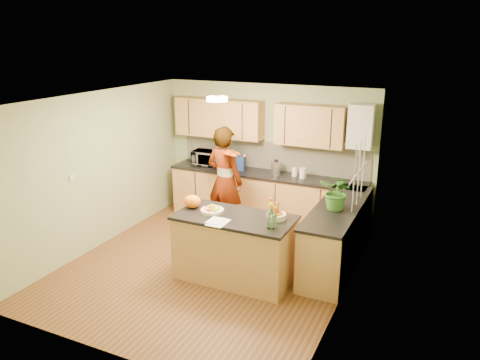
% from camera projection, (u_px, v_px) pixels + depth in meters
% --- Properties ---
extents(floor, '(4.50, 4.50, 0.00)m').
position_uv_depth(floor, '(210.00, 265.00, 7.04)').
color(floor, '#582F19').
rests_on(floor, ground).
extents(ceiling, '(4.00, 4.50, 0.02)m').
position_uv_depth(ceiling, '(207.00, 99.00, 6.30)').
color(ceiling, white).
rests_on(ceiling, wall_back).
extents(wall_back, '(4.00, 0.02, 2.50)m').
position_uv_depth(wall_back, '(267.00, 152.00, 8.62)').
color(wall_back, '#9BAC7B').
rests_on(wall_back, floor).
extents(wall_front, '(4.00, 0.02, 2.50)m').
position_uv_depth(wall_front, '(102.00, 249.00, 4.72)').
color(wall_front, '#9BAC7B').
rests_on(wall_front, floor).
extents(wall_left, '(0.02, 4.50, 2.50)m').
position_uv_depth(wall_left, '(99.00, 170.00, 7.48)').
color(wall_left, '#9BAC7B').
rests_on(wall_left, floor).
extents(wall_right, '(0.02, 4.50, 2.50)m').
position_uv_depth(wall_right, '(348.00, 208.00, 5.87)').
color(wall_right, '#9BAC7B').
rests_on(wall_right, floor).
extents(back_counter, '(3.64, 0.62, 0.94)m').
position_uv_depth(back_counter, '(265.00, 198.00, 8.55)').
color(back_counter, '#B68349').
rests_on(back_counter, floor).
extents(right_counter, '(0.62, 2.24, 0.94)m').
position_uv_depth(right_counter, '(337.00, 235.00, 6.95)').
color(right_counter, '#B68349').
rests_on(right_counter, floor).
extents(splashback, '(3.60, 0.02, 0.52)m').
position_uv_depth(splashback, '(272.00, 156.00, 8.58)').
color(splashback, beige).
rests_on(splashback, back_counter).
extents(upper_cabinets, '(3.20, 0.34, 0.70)m').
position_uv_depth(upper_cabinets, '(255.00, 121.00, 8.37)').
color(upper_cabinets, '#B68349').
rests_on(upper_cabinets, wall_back).
extents(boiler, '(0.40, 0.30, 0.86)m').
position_uv_depth(boiler, '(361.00, 126.00, 7.60)').
color(boiler, white).
rests_on(boiler, wall_back).
extents(window_right, '(0.01, 1.30, 1.05)m').
position_uv_depth(window_right, '(359.00, 172.00, 6.30)').
color(window_right, white).
rests_on(window_right, wall_right).
extents(light_switch, '(0.02, 0.09, 0.09)m').
position_uv_depth(light_switch, '(72.00, 177.00, 6.94)').
color(light_switch, white).
rests_on(light_switch, wall_left).
extents(ceiling_lamp, '(0.30, 0.30, 0.07)m').
position_uv_depth(ceiling_lamp, '(217.00, 99.00, 6.57)').
color(ceiling_lamp, '#FFEABF').
rests_on(ceiling_lamp, ceiling).
extents(peninsula_island, '(1.64, 0.84, 0.94)m').
position_uv_depth(peninsula_island, '(235.00, 247.00, 6.55)').
color(peninsula_island, '#B68349').
rests_on(peninsula_island, floor).
extents(fruit_dish, '(0.32, 0.32, 0.11)m').
position_uv_depth(fruit_dish, '(212.00, 209.00, 6.54)').
color(fruit_dish, '#F8F0C6').
rests_on(fruit_dish, peninsula_island).
extents(orange_bowl, '(0.26, 0.26, 0.15)m').
position_uv_depth(orange_bowl, '(276.00, 214.00, 6.30)').
color(orange_bowl, '#F8F0C6').
rests_on(orange_bowl, peninsula_island).
extents(flower_vase, '(0.25, 0.25, 0.46)m').
position_uv_depth(flower_vase, '(271.00, 206.00, 5.93)').
color(flower_vase, silver).
rests_on(flower_vase, peninsula_island).
extents(orange_bag, '(0.31, 0.28, 0.19)m').
position_uv_depth(orange_bag, '(192.00, 201.00, 6.71)').
color(orange_bag, orange).
rests_on(orange_bag, peninsula_island).
extents(papers, '(0.24, 0.32, 0.01)m').
position_uv_depth(papers, '(218.00, 222.00, 6.19)').
color(papers, white).
rests_on(papers, peninsula_island).
extents(violinist, '(0.76, 0.57, 1.89)m').
position_uv_depth(violinist, '(225.00, 181.00, 7.95)').
color(violinist, tan).
rests_on(violinist, floor).
extents(violin, '(0.71, 0.62, 0.18)m').
position_uv_depth(violin, '(229.00, 153.00, 7.51)').
color(violin, '#510F05').
rests_on(violin, violinist).
extents(microwave, '(0.52, 0.36, 0.28)m').
position_uv_depth(microwave, '(206.00, 158.00, 8.90)').
color(microwave, white).
rests_on(microwave, back_counter).
extents(blue_box, '(0.38, 0.32, 0.26)m').
position_uv_depth(blue_box, '(236.00, 162.00, 8.62)').
color(blue_box, '#213E97').
rests_on(blue_box, back_counter).
extents(kettle, '(0.17, 0.17, 0.31)m').
position_uv_depth(kettle, '(276.00, 167.00, 8.34)').
color(kettle, '#BCBDC1').
rests_on(kettle, back_counter).
extents(jar_cream, '(0.12, 0.12, 0.15)m').
position_uv_depth(jar_cream, '(295.00, 172.00, 8.22)').
color(jar_cream, '#F8F0C6').
rests_on(jar_cream, back_counter).
extents(jar_white, '(0.13, 0.13, 0.18)m').
position_uv_depth(jar_white, '(303.00, 173.00, 8.11)').
color(jar_white, white).
rests_on(jar_white, back_counter).
extents(potted_plant, '(0.59, 0.54, 0.53)m').
position_uv_depth(potted_plant, '(338.00, 192.00, 6.59)').
color(potted_plant, '#3A7C29').
rests_on(potted_plant, right_counter).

